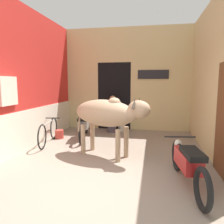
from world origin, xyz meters
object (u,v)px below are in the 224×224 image
at_px(plastic_stool, 122,125).
at_px(shopkeeper_seated, 113,113).
at_px(motorcycle_near, 188,163).
at_px(bicycle, 48,132).
at_px(cow, 108,114).
at_px(motorcycle_far, 84,125).
at_px(crate, 187,157).
at_px(bucket, 59,134).

bearing_deg(plastic_stool, shopkeeper_seated, -158.57).
bearing_deg(shopkeeper_seated, motorcycle_near, -62.51).
bearing_deg(plastic_stool, bicycle, -133.62).
xyz_separation_m(bicycle, plastic_stool, (1.82, 1.91, -0.11)).
xyz_separation_m(cow, shopkeeper_seated, (-0.35, 2.53, -0.34)).
xyz_separation_m(cow, motorcycle_far, (-1.06, 1.48, -0.59)).
bearing_deg(bicycle, cow, -21.64).
relative_size(bicycle, shopkeeper_seated, 1.36).
height_order(motorcycle_near, crate, motorcycle_near).
distance_m(motorcycle_near, motorcycle_far, 3.81).
relative_size(plastic_stool, bucket, 1.63).
xyz_separation_m(crate, bucket, (-3.58, 1.50, -0.01)).
bearing_deg(bucket, motorcycle_near, -36.85).
distance_m(cow, crate, 1.98).
bearing_deg(motorcycle_near, motorcycle_far, 134.56).
relative_size(motorcycle_near, bucket, 7.59).
bearing_deg(shopkeeper_seated, bucket, -140.37).
height_order(motorcycle_far, shopkeeper_seated, shopkeeper_seated).
xyz_separation_m(motorcycle_far, crate, (2.83, -1.65, -0.28)).
distance_m(plastic_stool, crate, 3.36).
bearing_deg(motorcycle_near, bucket, 143.15).
height_order(shopkeeper_seated, crate, shopkeeper_seated).
bearing_deg(motorcycle_near, bicycle, 150.38).
bearing_deg(plastic_stool, cow, -89.09).
relative_size(cow, bucket, 7.66).
relative_size(cow, plastic_stool, 4.69).
bearing_deg(shopkeeper_seated, motorcycle_far, -123.94).
distance_m(motorcycle_near, bucket, 4.28).
distance_m(motorcycle_far, crate, 3.29).
relative_size(motorcycle_far, crate, 4.36).
bearing_deg(crate, motorcycle_far, 149.82).
xyz_separation_m(shopkeeper_seated, bucket, (-1.46, -1.21, -0.54)).
bearing_deg(bucket, shopkeeper_seated, 39.63).
xyz_separation_m(plastic_stool, bucket, (-1.76, -1.33, -0.10)).
bearing_deg(crate, plastic_stool, 122.71).
height_order(bicycle, shopkeeper_seated, shopkeeper_seated).
height_order(bicycle, bucket, bicycle).
relative_size(cow, shopkeeper_seated, 1.56).
height_order(cow, shopkeeper_seated, cow).
distance_m(bicycle, crate, 3.75).
bearing_deg(motorcycle_far, crate, -30.18).
bearing_deg(bucket, crate, -22.68).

